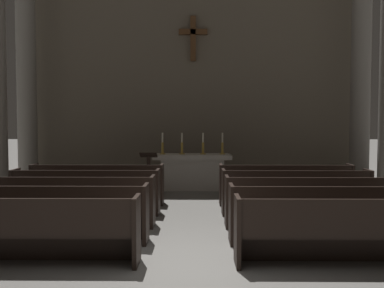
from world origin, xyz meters
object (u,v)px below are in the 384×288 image
(pew_right_row_4, at_px, (296,192))
(lectern, at_px, (149,175))
(pew_right_row_1, at_px, (349,231))
(candlestick_inner_left, at_px, (182,147))
(pew_right_row_2, at_px, (326,214))
(candlestick_inner_right, at_px, (203,148))
(pew_left_row_1, at_px, (26,230))
(column_right_fourth, at_px, (361,63))
(altar, at_px, (192,171))
(pew_left_row_2, at_px, (52,213))
(pew_left_row_3, at_px, (71,201))
(candlestick_outer_right, at_px, (222,148))
(pew_left_row_5, at_px, (98,184))
(candlestick_outer_left, at_px, (163,147))
(pew_left_row_4, at_px, (86,192))
(pew_right_row_3, at_px, (309,202))
(pew_right_row_5, at_px, (285,184))

(pew_right_row_4, distance_m, lectern, 3.98)
(pew_right_row_1, xyz_separation_m, candlestick_inner_left, (-2.50, 6.71, 0.72))
(pew_right_row_2, bearing_deg, candlestick_inner_right, 108.71)
(pew_left_row_1, height_order, column_right_fourth, column_right_fourth)
(pew_right_row_4, height_order, altar, altar)
(pew_left_row_2, height_order, pew_left_row_3, same)
(lectern, bearing_deg, candlestick_outer_right, 31.35)
(pew_right_row_4, bearing_deg, pew_right_row_2, -90.00)
(column_right_fourth, bearing_deg, pew_left_row_5, -155.96)
(candlestick_outer_left, bearing_deg, pew_right_row_2, -61.46)
(pew_left_row_4, height_order, candlestick_outer_left, candlestick_outer_left)
(pew_left_row_2, xyz_separation_m, pew_left_row_5, (0.00, 3.32, 0.00))
(pew_left_row_5, distance_m, candlestick_outer_left, 2.75)
(pew_left_row_1, bearing_deg, candlestick_outer_left, 78.64)
(altar, bearing_deg, lectern, -133.01)
(candlestick_outer_left, bearing_deg, pew_right_row_4, -48.08)
(pew_left_row_3, height_order, altar, altar)
(pew_left_row_2, height_order, pew_left_row_5, same)
(pew_left_row_2, distance_m, candlestick_outer_right, 6.42)
(candlestick_inner_left, bearing_deg, pew_left_row_5, -129.68)
(candlestick_outer_right, bearing_deg, pew_left_row_3, -124.11)
(candlestick_outer_right, bearing_deg, pew_right_row_4, -68.33)
(pew_left_row_3, bearing_deg, candlestick_inner_right, 60.96)
(pew_left_row_2, relative_size, candlestick_inner_left, 5.05)
(candlestick_inner_right, bearing_deg, pew_left_row_5, -137.51)
(pew_left_row_5, distance_m, pew_right_row_3, 4.92)
(candlestick_inner_left, bearing_deg, candlestick_outer_right, 0.00)
(pew_left_row_5, distance_m, pew_right_row_5, 4.40)
(pew_left_row_3, bearing_deg, pew_right_row_3, 0.00)
(pew_left_row_3, height_order, candlestick_inner_left, candlestick_inner_left)
(pew_right_row_2, relative_size, column_right_fourth, 0.41)
(pew_right_row_4, xyz_separation_m, candlestick_outer_right, (-1.35, 3.40, 0.72))
(pew_left_row_3, height_order, pew_right_row_1, same)
(pew_left_row_1, bearing_deg, pew_left_row_3, 90.00)
(pew_left_row_2, distance_m, pew_right_row_1, 4.54)
(pew_right_row_3, distance_m, column_right_fourth, 6.94)
(pew_right_row_5, height_order, lectern, lectern)
(pew_left_row_3, distance_m, lectern, 3.48)
(pew_right_row_1, bearing_deg, lectern, 121.04)
(pew_left_row_5, distance_m, lectern, 1.54)
(pew_right_row_4, distance_m, candlestick_inner_right, 3.96)
(pew_right_row_4, height_order, candlestick_inner_right, candlestick_inner_right)
(pew_right_row_1, xyz_separation_m, pew_right_row_4, (0.00, 3.32, 0.00))
(candlestick_outer_right, xyz_separation_m, lectern, (-1.97, -1.20, -0.65))
(pew_left_row_4, height_order, pew_right_row_4, same)
(pew_right_row_3, height_order, pew_right_row_4, same)
(pew_right_row_1, distance_m, pew_right_row_2, 1.11)
(pew_right_row_2, xyz_separation_m, altar, (-2.20, 5.61, 0.06))
(pew_right_row_4, bearing_deg, pew_right_row_3, -90.00)
(pew_right_row_5, distance_m, candlestick_outer_left, 3.88)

